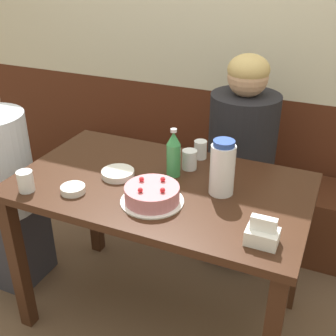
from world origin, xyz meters
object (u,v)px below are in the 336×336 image
(soju_bottle, at_px, (173,154))
(napkin_holder, at_px, (262,234))
(bench_seat, at_px, (215,199))
(bowl_rice_small, at_px, (73,189))
(glass_water_tall, at_px, (189,160))
(person_teal_shirt, at_px, (240,165))
(birthday_cake, at_px, (152,194))
(water_pitcher, at_px, (222,168))
(bowl_soup_white, at_px, (118,174))
(person_pale_blue_shirt, at_px, (0,190))
(glass_tumbler_short, at_px, (26,181))
(glass_shot_small, at_px, (200,150))

(soju_bottle, distance_m, napkin_holder, 0.57)
(bench_seat, bearing_deg, soju_bottle, -88.17)
(bowl_rice_small, height_order, glass_water_tall, glass_water_tall)
(soju_bottle, height_order, person_teal_shirt, person_teal_shirt)
(birthday_cake, xyz_separation_m, water_pitcher, (0.23, 0.18, 0.08))
(bowl_soup_white, bearing_deg, birthday_cake, -29.11)
(napkin_holder, bearing_deg, person_pale_blue_shirt, 172.56)
(birthday_cake, distance_m, glass_water_tall, 0.33)
(birthday_cake, distance_m, person_teal_shirt, 0.82)
(person_pale_blue_shirt, bearing_deg, water_pitcher, 4.27)
(soju_bottle, xyz_separation_m, glass_water_tall, (0.04, 0.09, -0.06))
(birthday_cake, relative_size, water_pitcher, 1.09)
(glass_water_tall, bearing_deg, napkin_holder, -44.22)
(water_pitcher, bearing_deg, glass_water_tall, 143.17)
(bench_seat, relative_size, napkin_holder, 19.81)
(water_pitcher, bearing_deg, bench_seat, 108.00)
(person_teal_shirt, height_order, person_pale_blue_shirt, person_teal_shirt)
(bowl_rice_small, bearing_deg, person_pale_blue_shirt, 165.10)
(bowl_soup_white, bearing_deg, water_pitcher, 6.35)
(glass_tumbler_short, relative_size, person_pale_blue_shirt, 0.08)
(glass_water_tall, bearing_deg, glass_shot_small, 86.26)
(birthday_cake, distance_m, glass_tumbler_short, 0.53)
(birthday_cake, xyz_separation_m, glass_water_tall, (0.03, 0.32, 0.01))
(soju_bottle, distance_m, glass_tumbler_short, 0.63)
(water_pitcher, bearing_deg, glass_tumbler_short, -157.27)
(bowl_soup_white, height_order, glass_shot_small, glass_shot_small)
(bowl_soup_white, xyz_separation_m, glass_shot_small, (0.27, 0.32, 0.03))
(bowl_rice_small, xyz_separation_m, glass_tumbler_short, (-0.18, -0.07, 0.03))
(soju_bottle, xyz_separation_m, glass_shot_small, (0.05, 0.21, -0.06))
(glass_shot_small, bearing_deg, birthday_cake, -95.07)
(bench_seat, relative_size, bowl_rice_small, 21.48)
(water_pitcher, distance_m, glass_tumbler_short, 0.80)
(person_teal_shirt, xyz_separation_m, person_pale_blue_shirt, (-1.08, -0.69, -0.05))
(bowl_rice_small, relative_size, glass_tumbler_short, 1.14)
(napkin_holder, height_order, glass_shot_small, napkin_holder)
(person_pale_blue_shirt, bearing_deg, bowl_soup_white, 2.89)
(soju_bottle, bearing_deg, bowl_rice_small, -136.50)
(water_pitcher, relative_size, person_teal_shirt, 0.19)
(water_pitcher, height_order, glass_water_tall, water_pitcher)
(bench_seat, xyz_separation_m, napkin_holder, (0.49, -1.07, 0.59))
(bowl_soup_white, bearing_deg, bench_seat, 77.20)
(napkin_holder, bearing_deg, birthday_cake, 169.05)
(birthday_cake, height_order, glass_tumbler_short, same)
(glass_shot_small, bearing_deg, glass_tumbler_short, -133.59)
(soju_bottle, distance_m, person_pale_blue_shirt, 0.98)
(birthday_cake, height_order, soju_bottle, soju_bottle)
(bowl_soup_white, height_order, glass_water_tall, glass_water_tall)
(birthday_cake, xyz_separation_m, glass_shot_small, (0.04, 0.45, 0.01))
(person_teal_shirt, bearing_deg, birthday_cake, -11.60)
(bench_seat, bearing_deg, person_pale_blue_shirt, -134.97)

